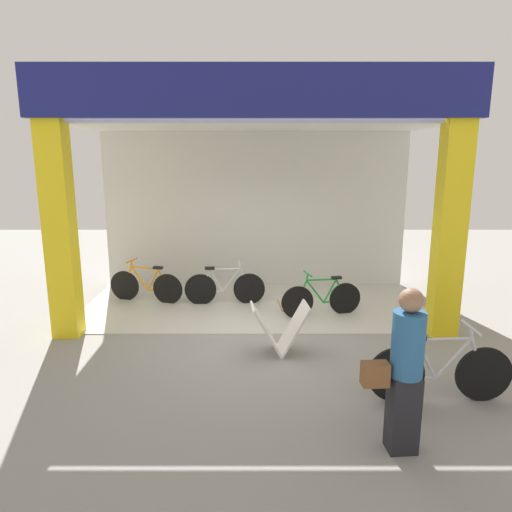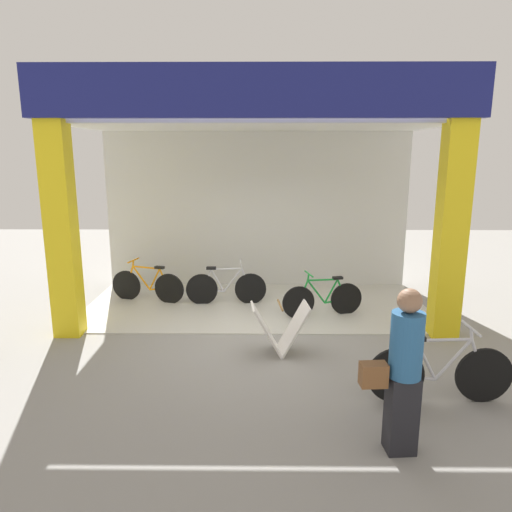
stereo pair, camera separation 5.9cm
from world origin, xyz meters
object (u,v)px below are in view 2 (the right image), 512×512
(pedestrian_0, at_px, (403,370))
(bicycle_parked_0, at_px, (440,372))
(bicycle_inside_0, at_px, (323,299))
(bicycle_inside_2, at_px, (226,287))
(bicycle_inside_1, at_px, (148,285))
(sandwich_board_sign, at_px, (280,329))

(pedestrian_0, bearing_deg, bicycle_parked_0, 51.77)
(bicycle_inside_0, relative_size, bicycle_inside_2, 0.94)
(bicycle_inside_1, distance_m, bicycle_inside_2, 1.56)
(bicycle_inside_1, distance_m, sandwich_board_sign, 3.47)
(bicycle_inside_0, xyz_separation_m, bicycle_parked_0, (0.99, -2.96, 0.05))
(bicycle_inside_0, relative_size, bicycle_inside_1, 0.98)
(bicycle_inside_2, bearing_deg, pedestrian_0, -66.01)
(bicycle_parked_0, height_order, sandwich_board_sign, bicycle_parked_0)
(bicycle_inside_2, xyz_separation_m, pedestrian_0, (2.04, -4.58, 0.52))
(bicycle_inside_1, relative_size, sandwich_board_sign, 1.69)
(bicycle_inside_1, height_order, sandwich_board_sign, bicycle_inside_1)
(bicycle_parked_0, relative_size, pedestrian_0, 1.02)
(bicycle_inside_2, height_order, pedestrian_0, pedestrian_0)
(sandwich_board_sign, height_order, pedestrian_0, pedestrian_0)
(bicycle_inside_0, height_order, bicycle_parked_0, bicycle_parked_0)
(bicycle_parked_0, relative_size, sandwich_board_sign, 1.95)
(sandwich_board_sign, bearing_deg, bicycle_parked_0, -36.98)
(bicycle_inside_2, height_order, sandwich_board_sign, bicycle_inside_2)
(bicycle_inside_0, distance_m, sandwich_board_sign, 1.79)
(bicycle_parked_0, distance_m, pedestrian_0, 1.30)
(bicycle_parked_0, bearing_deg, bicycle_inside_0, 108.50)
(pedestrian_0, bearing_deg, sandwich_board_sign, 114.95)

